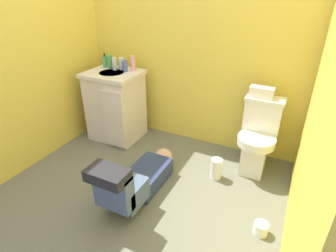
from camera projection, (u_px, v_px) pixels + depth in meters
ground_plane at (142, 191)px, 2.55m from camera, size 2.97×3.18×0.04m
wall_back at (192, 37)px, 2.88m from camera, size 2.63×0.08×2.40m
wall_left at (16, 46)px, 2.49m from camera, size 0.08×2.18×2.40m
wall_right at (333, 88)px, 1.49m from camera, size 0.08×2.18×2.40m
toilet at (258, 137)px, 2.67m from camera, size 0.36×0.46×0.75m
vanity_cabinet at (116, 105)px, 3.24m from camera, size 0.60×0.53×0.82m
faucet at (120, 65)px, 3.15m from camera, size 0.02×0.02×0.10m
person_plumber at (136, 179)px, 2.40m from camera, size 0.39×1.06×0.52m
tissue_box at (262, 92)px, 2.56m from camera, size 0.22×0.11×0.10m
soap_dispenser at (105, 62)px, 3.20m from camera, size 0.06×0.06×0.17m
bottle_green at (110, 62)px, 3.14m from camera, size 0.05×0.05×0.16m
bottle_clear at (114, 64)px, 3.10m from camera, size 0.05×0.05×0.14m
bottle_white at (122, 64)px, 3.11m from camera, size 0.06×0.06×0.14m
bottle_blue at (125, 66)px, 3.06m from camera, size 0.06×0.06×0.12m
bottle_pink at (133, 63)px, 3.07m from camera, size 0.06×0.06×0.17m
paper_towel_roll at (216, 169)px, 2.65m from camera, size 0.11×0.11×0.21m
toilet_paper_roll at (261, 228)px, 2.08m from camera, size 0.11×0.11×0.10m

